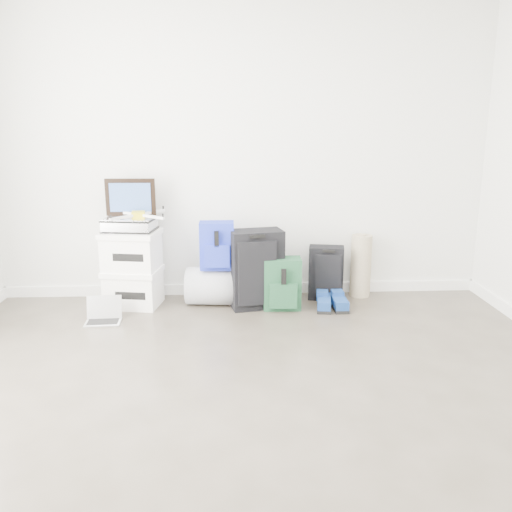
{
  "coord_description": "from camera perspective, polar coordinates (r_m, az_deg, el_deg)",
  "views": [
    {
      "loc": [
        -0.14,
        -2.48,
        1.62
      ],
      "look_at": [
        0.09,
        1.9,
        0.52
      ],
      "focal_mm": 38.0,
      "sensor_mm": 36.0,
      "label": 1
    }
  ],
  "objects": [
    {
      "name": "ground",
      "position": [
        2.97,
        0.13,
        -18.99
      ],
      "size": [
        5.0,
        5.0,
        0.0
      ],
      "primitive_type": "plane",
      "color": "#393329",
      "rests_on": "ground"
    },
    {
      "name": "room_envelope",
      "position": [
        2.51,
        0.13,
        16.41
      ],
      "size": [
        4.52,
        5.02,
        2.71
      ],
      "color": "silver",
      "rests_on": "ground"
    },
    {
      "name": "boxes_stack",
      "position": [
        4.93,
        -12.87,
        -1.29
      ],
      "size": [
        0.53,
        0.46,
        0.68
      ],
      "rotation": [
        0.0,
        0.0,
        -0.17
      ],
      "color": "white",
      "rests_on": "ground"
    },
    {
      "name": "briefcase",
      "position": [
        4.84,
        -13.13,
        3.27
      ],
      "size": [
        0.46,
        0.37,
        0.12
      ],
      "primitive_type": "cube",
      "rotation": [
        0.0,
        0.0,
        -0.15
      ],
      "color": "#B2B2B7",
      "rests_on": "boxes_stack"
    },
    {
      "name": "painting",
      "position": [
        4.9,
        -13.08,
        6.05
      ],
      "size": [
        0.44,
        0.04,
        0.33
      ],
      "rotation": [
        0.0,
        0.0,
        -0.02
      ],
      "color": "black",
      "rests_on": "briefcase"
    },
    {
      "name": "drone",
      "position": [
        4.79,
        -12.28,
        4.27
      ],
      "size": [
        0.5,
        0.5,
        0.06
      ],
      "rotation": [
        0.0,
        0.0,
        0.11
      ],
      "color": "gold",
      "rests_on": "briefcase"
    },
    {
      "name": "duffel_bag",
      "position": [
        4.89,
        -4.06,
        -3.17
      ],
      "size": [
        0.59,
        0.4,
        0.34
      ],
      "primitive_type": "cylinder",
      "rotation": [
        0.0,
        1.57,
        -0.12
      ],
      "color": "gray",
      "rests_on": "ground"
    },
    {
      "name": "blue_backpack",
      "position": [
        4.77,
        -4.14,
        1.0
      ],
      "size": [
        0.3,
        0.22,
        0.42
      ],
      "rotation": [
        0.0,
        0.0,
        -0.0
      ],
      "color": "#172A9B",
      "rests_on": "duffel_bag"
    },
    {
      "name": "large_suitcase",
      "position": [
        4.76,
        0.05,
        -1.41
      ],
      "size": [
        0.49,
        0.37,
        0.7
      ],
      "rotation": [
        0.0,
        0.0,
        0.21
      ],
      "color": "black",
      "rests_on": "ground"
    },
    {
      "name": "green_backpack",
      "position": [
        4.76,
        2.77,
        -3.03
      ],
      "size": [
        0.33,
        0.25,
        0.46
      ],
      "rotation": [
        0.0,
        0.0,
        -0.03
      ],
      "color": "#143724",
      "rests_on": "ground"
    },
    {
      "name": "carry_on",
      "position": [
        5.06,
        7.38,
        -1.77
      ],
      "size": [
        0.34,
        0.26,
        0.5
      ],
      "rotation": [
        0.0,
        0.0,
        -0.18
      ],
      "color": "black",
      "rests_on": "ground"
    },
    {
      "name": "shoes",
      "position": [
        4.85,
        7.96,
        -4.95
      ],
      "size": [
        0.28,
        0.32,
        0.1
      ],
      "rotation": [
        0.0,
        0.0,
        -0.09
      ],
      "color": "black",
      "rests_on": "ground"
    },
    {
      "name": "rolled_rug",
      "position": [
        5.18,
        10.97,
        -1.02
      ],
      "size": [
        0.19,
        0.19,
        0.59
      ],
      "primitive_type": "cylinder",
      "color": "gray",
      "rests_on": "ground"
    },
    {
      "name": "laptop",
      "position": [
        4.68,
        -15.75,
        -6.08
      ],
      "size": [
        0.29,
        0.22,
        0.2
      ],
      "rotation": [
        0.0,
        0.0,
        0.05
      ],
      "color": "silver",
      "rests_on": "ground"
    }
  ]
}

